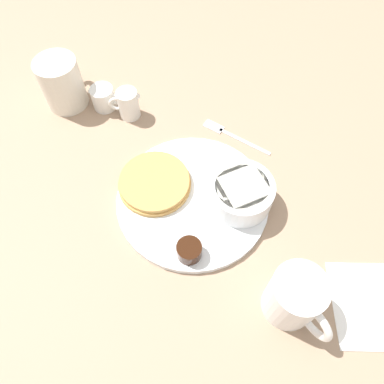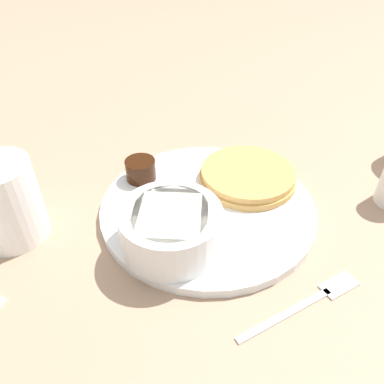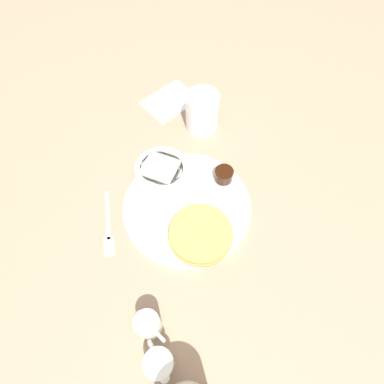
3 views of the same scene
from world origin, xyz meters
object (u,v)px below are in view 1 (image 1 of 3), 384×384
at_px(fork, 229,134).
at_px(second_mug, 62,82).
at_px(creamer_pitcher_near, 128,104).
at_px(plate, 193,200).
at_px(bowl, 241,193).
at_px(coffee_mug, 295,298).
at_px(creamer_pitcher_far, 104,98).

height_order(fork, second_mug, second_mug).
height_order(creamer_pitcher_near, fork, creamer_pitcher_near).
distance_m(plate, bowl, 0.09).
height_order(coffee_mug, fork, coffee_mug).
distance_m(creamer_pitcher_near, creamer_pitcher_far, 0.06).
xyz_separation_m(fork, second_mug, (0.10, 0.33, 0.05)).
bearing_deg(creamer_pitcher_near, second_mug, 72.03).
xyz_separation_m(plate, fork, (0.15, -0.08, -0.00)).
bearing_deg(bowl, creamer_pitcher_near, 43.48).
distance_m(coffee_mug, creamer_pitcher_near, 0.48).
bearing_deg(coffee_mug, bowl, 17.72).
distance_m(bowl, creamer_pitcher_near, 0.30).
distance_m(creamer_pitcher_near, second_mug, 0.14).
relative_size(coffee_mug, fork, 0.80).
bearing_deg(bowl, plate, 85.10).
bearing_deg(coffee_mug, plate, 36.45).
bearing_deg(second_mug, coffee_mug, -138.24).
relative_size(fork, second_mug, 1.09).
height_order(creamer_pitcher_near, creamer_pitcher_far, creamer_pitcher_near).
distance_m(coffee_mug, fork, 0.35).
bearing_deg(fork, coffee_mug, -169.50).
bearing_deg(second_mug, fork, -106.85).
bearing_deg(creamer_pitcher_near, plate, -149.54).
height_order(plate, creamer_pitcher_near, creamer_pitcher_near).
xyz_separation_m(coffee_mug, second_mug, (0.44, 0.39, 0.00)).
bearing_deg(coffee_mug, fork, 10.50).
xyz_separation_m(bowl, creamer_pitcher_far, (0.24, 0.26, -0.01)).
relative_size(creamer_pitcher_far, fork, 0.52).
bearing_deg(second_mug, creamer_pitcher_far, -102.29).
xyz_separation_m(plate, bowl, (-0.01, -0.08, 0.03)).
xyz_separation_m(plate, creamer_pitcher_near, (0.21, 0.12, 0.03)).
bearing_deg(plate, coffee_mug, -143.55).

